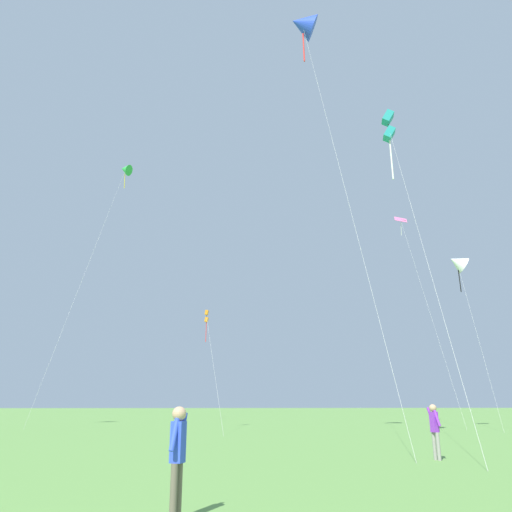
{
  "coord_description": "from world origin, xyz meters",
  "views": [
    {
      "loc": [
        2.87,
        -3.29,
        1.78
      ],
      "look_at": [
        5.59,
        33.17,
        12.54
      ],
      "focal_mm": 35.18,
      "sensor_mm": 36.0,
      "label": 1
    }
  ],
  "objects_px": {
    "kite_teal_box": "(389,128)",
    "person_in_red_shirt": "(435,426)",
    "kite_green_small": "(125,170)",
    "kite_orange_box": "(207,318)",
    "person_with_spool": "(178,451)",
    "kite_white_distant": "(457,262)",
    "kite_pink_low": "(404,231)",
    "kite_blue_delta": "(303,25)"
  },
  "relations": [
    {
      "from": "kite_white_distant",
      "to": "person_in_red_shirt",
      "type": "height_order",
      "value": "kite_white_distant"
    },
    {
      "from": "kite_pink_low",
      "to": "kite_orange_box",
      "type": "bearing_deg",
      "value": -164.99
    },
    {
      "from": "kite_pink_low",
      "to": "kite_green_small",
      "type": "bearing_deg",
      "value": 173.42
    },
    {
      "from": "kite_orange_box",
      "to": "kite_teal_box",
      "type": "distance_m",
      "value": 19.51
    },
    {
      "from": "kite_white_distant",
      "to": "kite_blue_delta",
      "type": "xyz_separation_m",
      "value": [
        -13.55,
        -8.94,
        14.17
      ]
    },
    {
      "from": "kite_white_distant",
      "to": "kite_blue_delta",
      "type": "bearing_deg",
      "value": -146.57
    },
    {
      "from": "kite_orange_box",
      "to": "person_with_spool",
      "type": "bearing_deg",
      "value": -89.38
    },
    {
      "from": "kite_orange_box",
      "to": "kite_white_distant",
      "type": "bearing_deg",
      "value": -5.44
    },
    {
      "from": "kite_green_small",
      "to": "kite_teal_box",
      "type": "bearing_deg",
      "value": -47.75
    },
    {
      "from": "kite_teal_box",
      "to": "kite_pink_low",
      "type": "xyz_separation_m",
      "value": [
        7.66,
        18.39,
        0.15
      ]
    },
    {
      "from": "kite_white_distant",
      "to": "person_in_red_shirt",
      "type": "distance_m",
      "value": 25.95
    },
    {
      "from": "kite_green_small",
      "to": "person_with_spool",
      "type": "xyz_separation_m",
      "value": [
        9.18,
        -38.27,
        -23.45
      ]
    },
    {
      "from": "kite_orange_box",
      "to": "person_with_spool",
      "type": "height_order",
      "value": "kite_orange_box"
    },
    {
      "from": "kite_pink_low",
      "to": "person_in_red_shirt",
      "type": "distance_m",
      "value": 33.18
    },
    {
      "from": "person_in_red_shirt",
      "to": "kite_white_distant",
      "type": "bearing_deg",
      "value": 59.89
    },
    {
      "from": "kite_blue_delta",
      "to": "kite_orange_box",
      "type": "bearing_deg",
      "value": 120.06
    },
    {
      "from": "kite_blue_delta",
      "to": "person_in_red_shirt",
      "type": "height_order",
      "value": "kite_blue_delta"
    },
    {
      "from": "person_in_red_shirt",
      "to": "kite_green_small",
      "type": "bearing_deg",
      "value": 119.46
    },
    {
      "from": "person_in_red_shirt",
      "to": "person_with_spool",
      "type": "bearing_deg",
      "value": -133.68
    },
    {
      "from": "kite_white_distant",
      "to": "kite_green_small",
      "type": "relative_size",
      "value": 0.53
    },
    {
      "from": "kite_blue_delta",
      "to": "kite_pink_low",
      "type": "xyz_separation_m",
      "value": [
        12.1,
        15.76,
        -9.23
      ]
    },
    {
      "from": "kite_white_distant",
      "to": "person_in_red_shirt",
      "type": "xyz_separation_m",
      "value": [
        -11.67,
        -20.13,
        -11.49
      ]
    },
    {
      "from": "kite_teal_box",
      "to": "person_in_red_shirt",
      "type": "distance_m",
      "value": 18.58
    },
    {
      "from": "person_with_spool",
      "to": "kite_pink_low",
      "type": "bearing_deg",
      "value": 62.81
    },
    {
      "from": "kite_green_small",
      "to": "person_in_red_shirt",
      "type": "height_order",
      "value": "kite_green_small"
    },
    {
      "from": "kite_blue_delta",
      "to": "kite_white_distant",
      "type": "bearing_deg",
      "value": 33.43
    },
    {
      "from": "kite_green_small",
      "to": "kite_teal_box",
      "type": "xyz_separation_m",
      "value": [
        19.56,
        -21.53,
        -7.15
      ]
    },
    {
      "from": "kite_pink_low",
      "to": "person_with_spool",
      "type": "height_order",
      "value": "kite_pink_low"
    },
    {
      "from": "kite_green_small",
      "to": "kite_orange_box",
      "type": "height_order",
      "value": "kite_green_small"
    },
    {
      "from": "kite_white_distant",
      "to": "kite_teal_box",
      "type": "relative_size",
      "value": 0.73
    },
    {
      "from": "kite_teal_box",
      "to": "person_in_red_shirt",
      "type": "bearing_deg",
      "value": -106.7
    },
    {
      "from": "kite_pink_low",
      "to": "person_in_red_shirt",
      "type": "relative_size",
      "value": 11.03
    },
    {
      "from": "kite_white_distant",
      "to": "kite_pink_low",
      "type": "relative_size",
      "value": 0.7
    },
    {
      "from": "kite_white_distant",
      "to": "person_with_spool",
      "type": "relative_size",
      "value": 7.76
    },
    {
      "from": "kite_green_small",
      "to": "person_in_red_shirt",
      "type": "xyz_separation_m",
      "value": [
        16.99,
        -30.08,
        -23.44
      ]
    },
    {
      "from": "kite_green_small",
      "to": "kite_blue_delta",
      "type": "distance_m",
      "value": 24.3
    },
    {
      "from": "kite_blue_delta",
      "to": "kite_teal_box",
      "type": "xyz_separation_m",
      "value": [
        4.44,
        -2.63,
        -9.37
      ]
    },
    {
      "from": "kite_teal_box",
      "to": "person_in_red_shirt",
      "type": "relative_size",
      "value": 10.54
    },
    {
      "from": "kite_orange_box",
      "to": "person_in_red_shirt",
      "type": "relative_size",
      "value": 5.42
    },
    {
      "from": "kite_teal_box",
      "to": "person_in_red_shirt",
      "type": "height_order",
      "value": "kite_teal_box"
    },
    {
      "from": "kite_teal_box",
      "to": "kite_green_small",
      "type": "bearing_deg",
      "value": 132.25
    },
    {
      "from": "kite_white_distant",
      "to": "kite_teal_box",
      "type": "distance_m",
      "value": 15.49
    }
  ]
}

